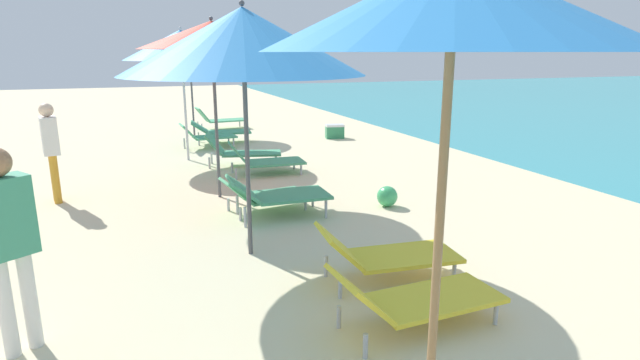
# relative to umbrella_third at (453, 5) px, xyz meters

# --- Properties ---
(umbrella_third) EXTENTS (1.84, 1.84, 2.75)m
(umbrella_third) POSITION_rel_umbrella_third_xyz_m (0.00, 0.00, 0.00)
(umbrella_third) COLOR olive
(umbrella_third) RESTS_ON ground
(lounger_third_shoreside) EXTENTS (1.50, 0.64, 0.59)m
(lounger_third_shoreside) POSITION_rel_umbrella_third_xyz_m (0.60, 1.17, -2.19)
(lounger_third_shoreside) COLOR yellow
(lounger_third_shoreside) RESTS_ON ground
(umbrella_fourth) EXTENTS (2.56, 2.56, 2.76)m
(umbrella_fourth) POSITION_rel_umbrella_third_xyz_m (-0.32, 3.22, -0.11)
(umbrella_fourth) COLOR #4C4C51
(umbrella_fourth) RESTS_ON ground
(lounger_fourth_shoreside) EXTENTS (1.40, 0.72, 0.60)m
(lounger_fourth_shoreside) POSITION_rel_umbrella_third_xyz_m (0.34, 4.42, -2.13)
(lounger_fourth_shoreside) COLOR #4CA572
(lounger_fourth_shoreside) RESTS_ON ground
(lounger_fourth_inland) EXTENTS (1.46, 0.72, 0.60)m
(lounger_fourth_inland) POSITION_rel_umbrella_third_xyz_m (0.79, 2.05, -2.17)
(lounger_fourth_inland) COLOR yellow
(lounger_fourth_inland) RESTS_ON ground
(umbrella_fifth) EXTENTS (2.18, 2.18, 2.76)m
(umbrella_fifth) POSITION_rel_umbrella_third_xyz_m (-0.26, 5.70, 0.03)
(umbrella_fifth) COLOR #4C4C51
(umbrella_fifth) RESTS_ON ground
(lounger_fifth_shoreside) EXTENTS (1.43, 0.72, 0.63)m
(lounger_fifth_shoreside) POSITION_rel_umbrella_third_xyz_m (0.80, 6.97, -2.18)
(lounger_fifth_shoreside) COLOR #4CA572
(lounger_fifth_shoreside) RESTS_ON ground
(lounger_fifth_inland) EXTENTS (1.30, 0.78, 0.51)m
(lounger_fifth_inland) POSITION_rel_umbrella_third_xyz_m (0.23, 4.73, -2.21)
(lounger_fifth_inland) COLOR #4CA572
(lounger_fifth_inland) RESTS_ON ground
(umbrella_sixth) EXTENTS (2.32, 2.32, 2.75)m
(umbrella_sixth) POSITION_rel_umbrella_third_xyz_m (-0.42, 8.79, -0.07)
(umbrella_sixth) COLOR silver
(umbrella_sixth) RESTS_ON ground
(lounger_sixth_shoreside) EXTENTS (1.32, 0.65, 0.62)m
(lounger_sixth_shoreside) POSITION_rel_umbrella_third_xyz_m (0.16, 10.00, -2.15)
(lounger_sixth_shoreside) COLOR #4CA572
(lounger_sixth_shoreside) RESTS_ON ground
(lounger_sixth_inland) EXTENTS (1.59, 0.91, 0.67)m
(lounger_sixth_inland) POSITION_rel_umbrella_third_xyz_m (0.54, 7.87, -2.16)
(lounger_sixth_inland) COLOR #4CA572
(lounger_sixth_inland) RESTS_ON ground
(umbrella_farthest) EXTENTS (2.13, 2.13, 2.75)m
(umbrella_farthest) POSITION_rel_umbrella_third_xyz_m (0.09, 11.98, -0.02)
(umbrella_farthest) COLOR #4C4C51
(umbrella_farthest) RESTS_ON ground
(lounger_farthest_shoreside) EXTENTS (1.53, 0.75, 0.68)m
(lounger_farthest_shoreside) POSITION_rel_umbrella_third_xyz_m (0.98, 13.09, -2.15)
(lounger_farthest_shoreside) COLOR #4CA572
(lounger_farthest_shoreside) RESTS_ON ground
(lounger_farthest_inland) EXTENTS (1.54, 0.83, 0.56)m
(lounger_farthest_inland) POSITION_rel_umbrella_third_xyz_m (0.60, 10.72, -2.16)
(lounger_farthest_inland) COLOR #4CA572
(lounger_farthest_inland) RESTS_ON ground
(person_walking_near) EXTENTS (0.42, 0.38, 1.60)m
(person_walking_near) POSITION_rel_umbrella_third_xyz_m (-2.40, 1.92, -1.49)
(person_walking_near) COLOR silver
(person_walking_near) RESTS_ON ground
(person_walking_mid) EXTENTS (0.28, 0.40, 1.52)m
(person_walking_mid) POSITION_rel_umbrella_third_xyz_m (-2.66, 6.30, -1.55)
(person_walking_mid) COLOR orange
(person_walking_mid) RESTS_ON ground
(cooler_box) EXTENTS (0.54, 0.40, 0.37)m
(cooler_box) POSITION_rel_umbrella_third_xyz_m (3.60, 10.33, -2.27)
(cooler_box) COLOR #338C59
(cooler_box) RESTS_ON ground
(beach_ball) EXTENTS (0.31, 0.31, 0.31)m
(beach_ball) POSITION_rel_umbrella_third_xyz_m (2.01, 4.31, -2.31)
(beach_ball) COLOR #3FB266
(beach_ball) RESTS_ON ground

